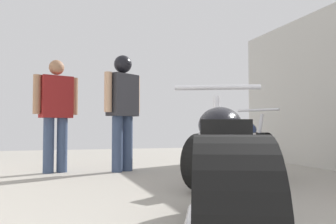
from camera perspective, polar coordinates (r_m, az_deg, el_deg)
The scene contains 5 objects.
ground_plane at distance 3.44m, azimuth -2.76°, elevation -13.70°, with size 16.19×16.19×0.00m, color #9E998E.
motorcycle_maroon_cruiser at distance 1.89m, azimuth 8.75°, elevation -10.57°, with size 1.09×2.00×0.97m.
motorcycle_black_naked at distance 4.31m, azimuth 10.75°, elevation -6.29°, with size 1.77×1.24×0.92m.
mechanic_in_blue at distance 5.54m, azimuth -17.69°, elevation 0.54°, with size 0.68×0.37×1.69m.
mechanic_with_helmet at distance 5.49m, azimuth -7.36°, elevation 1.70°, with size 0.65×0.47×1.79m.
Camera 1 is at (-0.89, 0.11, 0.66)m, focal length 37.64 mm.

